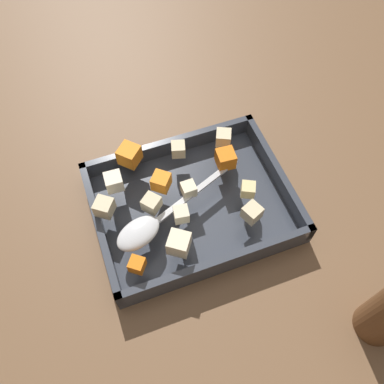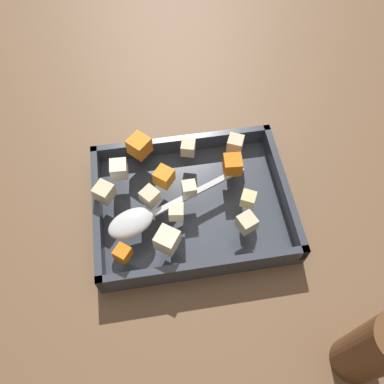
{
  "view_description": "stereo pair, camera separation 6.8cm",
  "coord_description": "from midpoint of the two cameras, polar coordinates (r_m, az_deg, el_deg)",
  "views": [
    {
      "loc": [
        0.14,
        0.31,
        0.65
      ],
      "look_at": [
        0.02,
        -0.02,
        0.06
      ],
      "focal_mm": 37.78,
      "sensor_mm": 36.0,
      "label": 1
    },
    {
      "loc": [
        0.07,
        0.33,
        0.65
      ],
      "look_at": [
        0.02,
        -0.02,
        0.06
      ],
      "focal_mm": 37.78,
      "sensor_mm": 36.0,
      "label": 2
    }
  ],
  "objects": [
    {
      "name": "potato_chunk_corner_nw",
      "position": [
        0.63,
        -4.95,
        -7.51
      ],
      "size": [
        0.05,
        0.05,
        0.03
      ],
      "primitive_type": "cube",
      "rotation": [
        0.0,
        0.0,
        2.52
      ],
      "color": "beige",
      "rests_on": "baking_dish"
    },
    {
      "name": "baking_dish",
      "position": [
        0.72,
        -2.69,
        -2.1
      ],
      "size": [
        0.34,
        0.26,
        0.05
      ],
      "color": "#333842",
      "rests_on": "ground_plane"
    },
    {
      "name": "potato_chunk_under_handle",
      "position": [
        0.67,
        -8.64,
        -1.85
      ],
      "size": [
        0.04,
        0.04,
        0.03
      ],
      "primitive_type": "cube",
      "rotation": [
        0.0,
        0.0,
        3.84
      ],
      "color": "beige",
      "rests_on": "baking_dish"
    },
    {
      "name": "parsnip_chunk_near_left",
      "position": [
        0.66,
        -4.49,
        -3.4
      ],
      "size": [
        0.03,
        0.03,
        0.02
      ],
      "primitive_type": "cube",
      "rotation": [
        0.0,
        0.0,
        1.42
      ],
      "color": "beige",
      "rests_on": "baking_dish"
    },
    {
      "name": "potato_chunk_corner_sw",
      "position": [
        0.68,
        5.12,
        0.12
      ],
      "size": [
        0.03,
        0.03,
        0.02
      ],
      "primitive_type": "cube",
      "rotation": [
        0.0,
        0.0,
        1.1
      ],
      "color": "#E0CC89",
      "rests_on": "baking_dish"
    },
    {
      "name": "parsnip_chunk_corner_se",
      "position": [
        0.71,
        -13.69,
        1.2
      ],
      "size": [
        0.03,
        0.03,
        0.03
      ],
      "primitive_type": "cube",
      "rotation": [
        0.0,
        0.0,
        6.24
      ],
      "color": "silver",
      "rests_on": "baking_dish"
    },
    {
      "name": "carrot_chunk_back_center",
      "position": [
        0.73,
        -11.5,
        4.93
      ],
      "size": [
        0.05,
        0.05,
        0.03
      ],
      "primitive_type": "cube",
      "rotation": [
        0.0,
        0.0,
        3.92
      ],
      "color": "orange",
      "rests_on": "baking_dish"
    },
    {
      "name": "potato_chunk_corner_ne",
      "position": [
        0.68,
        -15.09,
        -2.32
      ],
      "size": [
        0.04,
        0.04,
        0.03
      ],
      "primitive_type": "cube",
      "rotation": [
        0.0,
        0.0,
        4.07
      ],
      "color": "beige",
      "rests_on": "baking_dish"
    },
    {
      "name": "carrot_chunk_far_left",
      "position": [
        0.69,
        -7.2,
        1.23
      ],
      "size": [
        0.04,
        0.04,
        0.03
      ],
      "primitive_type": "cube",
      "rotation": [
        0.0,
        0.0,
        5.59
      ],
      "color": "orange",
      "rests_on": "baking_dish"
    },
    {
      "name": "potato_chunk_far_right",
      "position": [
        0.66,
        5.57,
        -3.17
      ],
      "size": [
        0.04,
        0.04,
        0.03
      ],
      "primitive_type": "cube",
      "rotation": [
        0.0,
        0.0,
        3.54
      ],
      "color": "beige",
      "rests_on": "baking_dish"
    },
    {
      "name": "potato_chunk_center",
      "position": [
        0.73,
        -4.63,
        5.83
      ],
      "size": [
        0.03,
        0.03,
        0.02
      ],
      "primitive_type": "cube",
      "rotation": [
        0.0,
        0.0,
        4.43
      ],
      "color": "beige",
      "rests_on": "baking_dish"
    },
    {
      "name": "potato_chunk_front_center",
      "position": [
        0.68,
        -3.33,
        0.17
      ],
      "size": [
        0.02,
        0.02,
        0.02
      ],
      "primitive_type": "cube",
      "rotation": [
        0.0,
        0.0,
        4.73
      ],
      "color": "beige",
      "rests_on": "baking_dish"
    },
    {
      "name": "carrot_chunk_rim_edge",
      "position": [
        0.71,
        2.04,
        4.51
      ],
      "size": [
        0.03,
        0.03,
        0.03
      ],
      "primitive_type": "cube",
      "rotation": [
        0.0,
        0.0,
        1.49
      ],
      "color": "orange",
      "rests_on": "baking_dish"
    },
    {
      "name": "carrot_chunk_near_right",
      "position": [
        0.63,
        -10.87,
        -10.33
      ],
      "size": [
        0.03,
        0.03,
        0.02
      ],
      "primitive_type": "cube",
      "rotation": [
        0.0,
        0.0,
        0.92
      ],
      "color": "orange",
      "rests_on": "baking_dish"
    },
    {
      "name": "ground_plane",
      "position": [
        0.73,
        -0.78,
        -3.39
      ],
      "size": [
        4.0,
        4.0,
        0.0
      ],
      "primitive_type": "plane",
      "color": "brown"
    },
    {
      "name": "serving_spoon",
      "position": [
        0.66,
        -9.58,
        -5.32
      ],
      "size": [
        0.25,
        0.12,
        0.02
      ],
      "rotation": [
        0.0,
        0.0,
        3.52
      ],
      "color": "silver",
      "rests_on": "baking_dish"
    },
    {
      "name": "potato_chunk_mid_left",
      "position": [
        0.74,
        1.83,
        7.47
      ],
      "size": [
        0.04,
        0.04,
        0.03
      ],
      "primitive_type": "cube",
      "rotation": [
        0.0,
        0.0,
        5.85
      ],
      "color": "beige",
      "rests_on": "baking_dish"
    }
  ]
}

